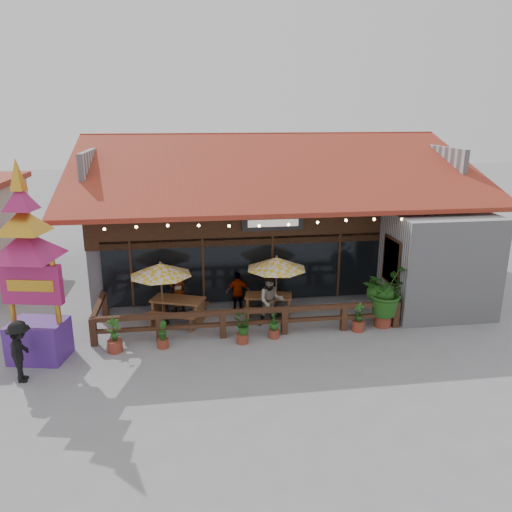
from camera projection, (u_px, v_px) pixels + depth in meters
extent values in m
plane|color=gray|center=(296.00, 326.00, 16.84)|extent=(100.00, 100.00, 0.00)
cube|color=#AAA9AE|center=(264.00, 224.00, 22.93)|extent=(14.00, 10.00, 4.00)
cube|color=#3A2312|center=(244.00, 223.00, 17.56)|extent=(11.00, 0.16, 1.60)
cube|color=black|center=(245.00, 269.00, 18.02)|extent=(10.00, 0.12, 2.40)
cube|color=#FFD772|center=(244.00, 267.00, 18.21)|extent=(9.80, 0.05, 2.20)
cube|color=#AAA9AE|center=(438.00, 263.00, 17.66)|extent=(3.50, 2.70, 3.60)
cube|color=red|center=(391.00, 261.00, 17.22)|extent=(0.06, 1.20, 1.50)
cube|color=#3A2312|center=(391.00, 261.00, 17.22)|extent=(0.04, 1.34, 1.64)
cube|color=#993422|center=(279.00, 169.00, 18.79)|extent=(15.50, 7.05, 2.37)
cube|color=#993422|center=(253.00, 154.00, 25.44)|extent=(15.50, 7.05, 2.37)
cube|color=#993422|center=(264.00, 134.00, 21.80)|extent=(15.50, 0.30, 0.12)
cube|color=#AAA9AE|center=(102.00, 167.00, 21.22)|extent=(0.20, 9.00, 1.80)
cube|color=#AAA9AE|center=(413.00, 162.00, 23.13)|extent=(0.20, 9.00, 1.80)
cube|color=black|center=(273.00, 223.00, 17.58)|extent=(2.20, 0.10, 0.55)
cube|color=silver|center=(273.00, 223.00, 17.53)|extent=(1.80, 0.02, 0.25)
cube|color=#3A2312|center=(132.00, 274.00, 17.44)|extent=(0.08, 0.08, 2.40)
cube|color=#3A2312|center=(203.00, 271.00, 17.78)|extent=(0.08, 0.08, 2.40)
cube|color=#3A2312|center=(272.00, 268.00, 18.12)|extent=(0.08, 0.08, 2.40)
cube|color=#3A2312|center=(339.00, 265.00, 18.46)|extent=(0.08, 0.08, 2.40)
sphere|color=#FFE58C|center=(104.00, 229.00, 15.10)|extent=(0.09, 0.09, 0.09)
sphere|color=#FFE58C|center=(136.00, 227.00, 15.22)|extent=(0.09, 0.09, 0.09)
sphere|color=#FFE58C|center=(168.00, 226.00, 15.35)|extent=(0.09, 0.09, 0.09)
sphere|color=#FFE58C|center=(199.00, 226.00, 15.48)|extent=(0.09, 0.09, 0.09)
sphere|color=#FFE58C|center=(229.00, 226.00, 15.63)|extent=(0.09, 0.09, 0.09)
sphere|color=#FFE58C|center=(259.00, 226.00, 15.76)|extent=(0.09, 0.09, 0.09)
sphere|color=#FFE58C|center=(289.00, 225.00, 15.89)|extent=(0.09, 0.09, 0.09)
sphere|color=#FFE58C|center=(318.00, 222.00, 16.01)|extent=(0.09, 0.09, 0.09)
sphere|color=#FFE58C|center=(346.00, 220.00, 16.13)|extent=(0.09, 0.09, 0.09)
sphere|color=#FFE58C|center=(374.00, 219.00, 16.25)|extent=(0.09, 0.09, 0.09)
sphere|color=#FFE58C|center=(402.00, 219.00, 16.39)|extent=(0.09, 0.09, 0.09)
cube|color=#4B281A|center=(93.00, 332.00, 15.35)|extent=(0.20, 0.20, 0.90)
cube|color=#4B281A|center=(159.00, 328.00, 15.62)|extent=(0.20, 0.20, 0.90)
cube|color=#4B281A|center=(223.00, 324.00, 15.90)|extent=(0.20, 0.20, 0.90)
cube|color=#4B281A|center=(284.00, 321.00, 16.17)|extent=(0.20, 0.20, 0.90)
cube|color=#4B281A|center=(344.00, 317.00, 16.44)|extent=(0.20, 0.20, 0.90)
cube|color=#4B281A|center=(396.00, 314.00, 16.68)|extent=(0.20, 0.20, 0.90)
cube|color=#4B281A|center=(251.00, 311.00, 15.91)|extent=(9.80, 0.16, 0.14)
cube|color=#4B281A|center=(251.00, 323.00, 16.02)|extent=(9.80, 0.12, 0.12)
cube|color=#4B281A|center=(99.00, 305.00, 16.43)|extent=(0.16, 2.50, 0.14)
cube|color=#4B281A|center=(105.00, 303.00, 17.63)|extent=(0.20, 0.20, 0.90)
cylinder|color=brown|center=(162.00, 295.00, 16.74)|extent=(0.05, 0.05, 2.10)
cone|color=yellow|center=(161.00, 269.00, 16.49)|extent=(2.59, 2.59, 0.41)
sphere|color=brown|center=(160.00, 263.00, 16.42)|extent=(0.09, 0.09, 0.09)
cylinder|color=black|center=(164.00, 323.00, 17.03)|extent=(0.40, 0.40, 0.05)
cylinder|color=brown|center=(276.00, 288.00, 17.38)|extent=(0.05, 0.05, 2.11)
cone|color=yellow|center=(276.00, 263.00, 17.12)|extent=(2.52, 2.52, 0.41)
sphere|color=brown|center=(277.00, 257.00, 17.06)|extent=(0.09, 0.09, 0.09)
cylinder|color=black|center=(276.00, 315.00, 17.67)|extent=(0.40, 0.40, 0.05)
cube|color=brown|center=(178.00, 300.00, 16.97)|extent=(1.94, 1.41, 0.07)
cube|color=brown|center=(157.00, 309.00, 17.26)|extent=(0.36, 0.75, 0.82)
cube|color=brown|center=(200.00, 313.00, 16.92)|extent=(0.36, 0.75, 0.82)
cube|color=brown|center=(171.00, 315.00, 16.50)|extent=(1.75, 0.93, 0.06)
cube|color=brown|center=(185.00, 302.00, 17.63)|extent=(1.75, 0.93, 0.06)
cube|color=brown|center=(268.00, 296.00, 17.49)|extent=(1.75, 1.08, 0.06)
cube|color=brown|center=(248.00, 305.00, 17.64)|extent=(0.23, 0.72, 0.75)
cube|color=brown|center=(289.00, 306.00, 17.55)|extent=(0.23, 0.72, 0.75)
cube|color=brown|center=(268.00, 310.00, 17.04)|extent=(1.65, 0.61, 0.05)
cube|color=brown|center=(269.00, 298.00, 18.11)|extent=(1.65, 0.61, 0.05)
cube|color=#4E2587|center=(39.00, 340.00, 14.50)|extent=(1.75, 1.46, 1.15)
cube|color=#9F1D5B|center=(32.00, 284.00, 14.02)|extent=(1.74, 0.60, 1.15)
cube|color=#C68B22|center=(30.00, 286.00, 13.89)|extent=(1.32, 0.31, 0.34)
cylinder|color=#C68B22|center=(7.00, 292.00, 13.98)|extent=(0.15, 0.15, 1.92)
cylinder|color=#C68B22|center=(57.00, 289.00, 14.16)|extent=(0.15, 0.15, 1.92)
pyramid|color=#9F1D5B|center=(25.00, 231.00, 13.59)|extent=(2.75, 2.75, 0.77)
pyramid|color=#C68B22|center=(22.00, 208.00, 13.41)|extent=(1.95, 1.95, 0.67)
pyramid|color=#9F1D5B|center=(18.00, 185.00, 13.24)|extent=(1.26, 1.26, 0.67)
pyramid|color=#C68B22|center=(15.00, 158.00, 13.04)|extent=(0.57, 0.57, 0.87)
cylinder|color=maroon|center=(383.00, 320.00, 16.81)|extent=(0.57, 0.57, 0.42)
imported|color=#215317|center=(385.00, 291.00, 16.51)|extent=(1.96, 2.02, 1.71)
sphere|color=#215317|center=(389.00, 300.00, 16.53)|extent=(0.57, 0.57, 0.57)
sphere|color=#215317|center=(380.00, 293.00, 16.66)|extent=(0.49, 0.49, 0.49)
imported|color=#3A2312|center=(178.00, 291.00, 17.68)|extent=(0.73, 0.64, 1.69)
imported|color=#3A2312|center=(271.00, 301.00, 16.68)|extent=(0.89, 0.71, 1.77)
imported|color=#3A2312|center=(238.00, 292.00, 17.88)|extent=(0.89, 0.42, 1.48)
imported|color=black|center=(21.00, 351.00, 13.22)|extent=(0.74, 1.16, 1.72)
cylinder|color=maroon|center=(115.00, 346.00, 15.03)|extent=(0.45, 0.45, 0.36)
imported|color=#215317|center=(114.00, 329.00, 14.87)|extent=(0.47, 0.42, 0.74)
cylinder|color=maroon|center=(163.00, 343.00, 15.29)|extent=(0.35, 0.35, 0.28)
imported|color=#215317|center=(162.00, 330.00, 15.17)|extent=(0.32, 0.37, 0.58)
cylinder|color=maroon|center=(242.00, 338.00, 15.59)|extent=(0.38, 0.38, 0.30)
imported|color=#215317|center=(242.00, 325.00, 15.46)|extent=(0.68, 0.63, 0.62)
cylinder|color=maroon|center=(274.00, 334.00, 15.96)|extent=(0.35, 0.35, 0.28)
imported|color=#215317|center=(274.00, 321.00, 15.83)|extent=(0.46, 0.46, 0.58)
cylinder|color=maroon|center=(358.00, 326.00, 16.45)|extent=(0.41, 0.41, 0.32)
imported|color=#215317|center=(359.00, 312.00, 16.31)|extent=(0.42, 0.40, 0.67)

